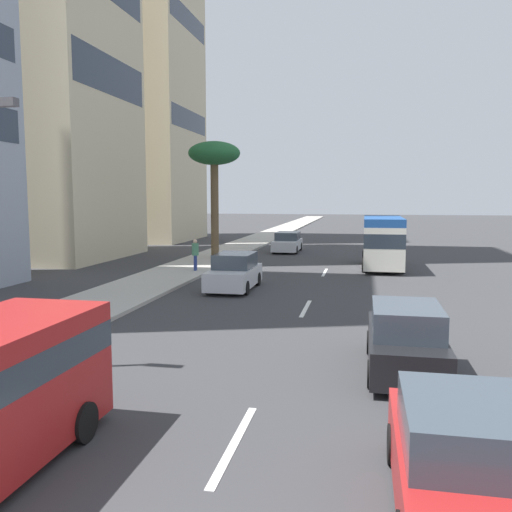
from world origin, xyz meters
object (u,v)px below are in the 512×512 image
Objects in this scene: car_second at (234,272)px; minibus_fourth at (383,240)px; car_fifth at (287,242)px; car_lead at (463,460)px; car_sixth at (405,340)px; palm_tree at (214,158)px; pedestrian_near_lamp at (195,253)px.

minibus_fourth is (9.05, -7.06, 0.91)m from car_second.
car_lead is at bearing 11.91° from car_fifth.
car_fifth is 1.04× the size of car_sixth.
palm_tree is at bearing -159.87° from car_second.
minibus_fourth is 12.44m from palm_tree.
palm_tree reaches higher than car_lead.
car_fifth is (8.55, 7.03, -0.96)m from minibus_fourth.
car_lead is 18.54m from car_second.
palm_tree is (28.11, 11.39, 6.13)m from car_lead.
car_sixth is at bearing 13.76° from car_fifth.
minibus_fourth is at bearing -0.15° from car_sixth.
car_lead is at bearing -179.40° from minibus_fourth.
pedestrian_near_lamp is at bearing -15.19° from car_fifth.
car_second is at bearing 142.07° from minibus_fourth.
car_fifth is 2.58× the size of pedestrian_near_lamp.
car_second is (17.03, 7.33, 0.01)m from car_lead.
minibus_fourth is 11.11m from car_fifth.
palm_tree reaches higher than car_fifth.
car_lead is 35.40m from car_fifth.
car_lead is 0.51× the size of palm_tree.
car_second is 0.63× the size of minibus_fourth.
car_fifth is at bearing 11.91° from car_lead.
palm_tree is at bearing 22.06° from car_lead.
car_lead is at bearing -176.96° from car_sixth.
car_second is 12.95m from car_sixth.
car_fifth is at bearing 39.41° from minibus_fourth.
car_fifth is at bearing -32.01° from palm_tree.
pedestrian_near_lamp reaches higher than car_fifth.
car_second is 0.99× the size of car_sixth.
car_lead is 24.34m from pedestrian_near_lamp.
palm_tree is (6.28, 0.60, 5.77)m from pedestrian_near_lamp.
minibus_fourth reaches higher than pedestrian_near_lamp.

